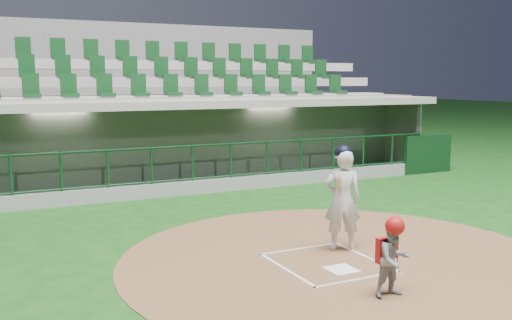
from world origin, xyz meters
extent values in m
plane|color=#134413|center=(0.00, 0.00, 0.00)|extent=(120.00, 120.00, 0.00)
cylinder|color=brown|center=(0.30, -0.20, 0.01)|extent=(7.20, 7.20, 0.01)
cube|color=white|center=(0.00, -0.70, 0.02)|extent=(0.43, 0.43, 0.02)
cube|color=white|center=(-0.75, -0.30, 0.02)|extent=(0.05, 1.80, 0.01)
cube|color=white|center=(0.75, -0.30, 0.02)|extent=(0.05, 1.80, 0.01)
cube|color=silver|center=(0.00, 0.55, 0.02)|extent=(1.55, 0.05, 0.01)
cube|color=silver|center=(0.00, -1.15, 0.02)|extent=(1.55, 0.05, 0.01)
cube|color=gray|center=(0.00, 7.50, -0.55)|extent=(15.00, 3.00, 0.10)
cube|color=slate|center=(0.00, 9.10, 0.85)|extent=(15.00, 0.20, 2.70)
cube|color=#AEA89A|center=(0.00, 8.98, 1.10)|extent=(13.50, 0.04, 0.90)
cube|color=slate|center=(7.50, 7.50, 0.85)|extent=(0.20, 3.00, 2.70)
cube|color=gray|center=(0.00, 7.25, 2.30)|extent=(15.40, 3.50, 0.20)
cube|color=gray|center=(0.00, 5.95, 0.15)|extent=(15.00, 0.15, 0.40)
cube|color=black|center=(0.00, 5.95, 1.73)|extent=(15.00, 0.01, 0.95)
cube|color=brown|center=(0.00, 8.55, -0.28)|extent=(12.75, 0.40, 0.45)
cube|color=white|center=(-3.00, 7.50, 2.17)|extent=(1.30, 0.35, 0.04)
cube|color=white|center=(3.00, 7.50, 2.17)|extent=(1.30, 0.35, 0.04)
cube|color=black|center=(7.80, 5.90, 0.60)|extent=(1.80, 0.18, 1.20)
imported|color=#A01E11|center=(-1.43, 8.19, 0.35)|extent=(1.08, 0.79, 1.70)
imported|color=#A31118|center=(2.46, 8.36, 0.32)|extent=(0.87, 0.64, 1.63)
imported|color=#A91214|center=(4.17, 8.53, 0.40)|extent=(1.70, 0.61, 1.81)
cube|color=slate|center=(0.00, 10.75, 1.15)|extent=(17.00, 6.50, 2.50)
cube|color=#AEA99D|center=(0.00, 9.25, 2.30)|extent=(16.60, 0.95, 0.30)
cube|color=gray|center=(0.00, 10.20, 2.85)|extent=(16.60, 0.95, 0.30)
cube|color=#A29C92|center=(0.00, 11.15, 3.40)|extent=(16.60, 0.95, 0.30)
cube|color=slate|center=(0.00, 14.10, 2.53)|extent=(17.00, 0.25, 5.05)
imported|color=silver|center=(0.63, 0.20, 0.88)|extent=(0.75, 0.64, 1.74)
sphere|color=black|center=(0.63, 0.20, 1.69)|extent=(0.28, 0.28, 0.28)
cylinder|color=tan|center=(0.38, -0.05, 1.25)|extent=(0.58, 0.79, 0.39)
imported|color=gray|center=(0.02, -1.88, 0.52)|extent=(0.51, 0.40, 1.02)
sphere|color=#B41314|center=(0.02, -1.88, 0.99)|extent=(0.26, 0.26, 0.26)
cube|color=#AF1215|center=(0.02, -1.73, 0.62)|extent=(0.32, 0.10, 0.35)
camera|label=1|loc=(-4.90, -7.69, 2.91)|focal=40.00mm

